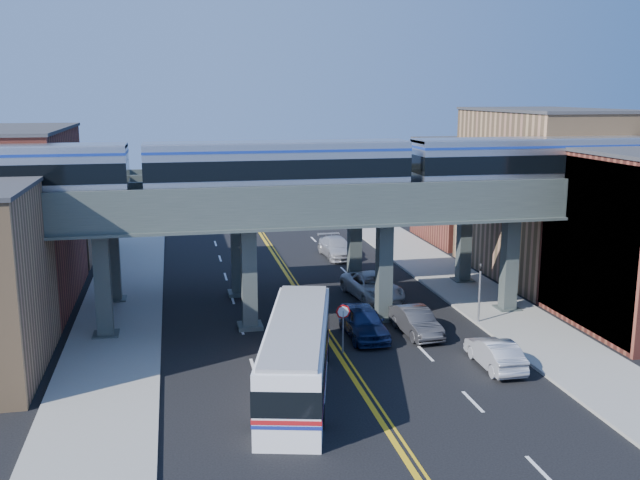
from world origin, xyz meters
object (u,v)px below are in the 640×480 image
object	(u,v)px
car_lane_a	(364,322)
car_parked_curb	(495,353)
car_lane_b	(416,321)
car_lane_c	(372,286)
stop_sign	(343,321)
car_lane_d	(337,248)
transit_bus	(297,356)
traffic_signal	(480,286)
transit_train	(278,168)

from	to	relation	value
car_lane_a	car_parked_curb	bearing A→B (deg)	-47.97
car_lane_a	car_lane_b	size ratio (longest dim) A/B	1.12
car_lane_a	car_lane_c	bearing A→B (deg)	70.20
stop_sign	car_lane_b	size ratio (longest dim) A/B	0.58
stop_sign	car_lane_d	world-z (taller)	stop_sign
transit_bus	car_lane_c	xyz separation A→B (m)	(7.41, 13.55, -0.80)
traffic_signal	transit_train	bearing A→B (deg)	170.10
stop_sign	car_lane_d	bearing A→B (deg)	77.79
car_parked_curb	stop_sign	bearing A→B (deg)	-25.43
traffic_signal	car_lane_a	distance (m)	7.36
stop_sign	car_lane_c	xyz separation A→B (m)	(4.29, 9.50, -0.95)
stop_sign	car_lane_b	world-z (taller)	stop_sign
car_lane_c	car_lane_d	bearing A→B (deg)	80.60
car_lane_b	car_lane_c	xyz separation A→B (m)	(-0.41, 7.50, 0.06)
stop_sign	transit_bus	bearing A→B (deg)	-127.62
car_lane_a	car_parked_curb	distance (m)	7.67
transit_bus	car_lane_d	world-z (taller)	transit_bus
transit_train	car_lane_d	world-z (taller)	transit_train
stop_sign	transit_bus	world-z (taller)	transit_bus
car_lane_b	car_parked_curb	world-z (taller)	car_lane_b
car_lane_c	car_lane_d	world-z (taller)	car_lane_c
car_lane_a	car_lane_c	xyz separation A→B (m)	(2.57, 7.27, -0.06)
traffic_signal	car_lane_d	size ratio (longest dim) A/B	0.75
car_parked_curb	traffic_signal	bearing A→B (deg)	-106.27
transit_train	car_lane_c	size ratio (longest dim) A/B	7.82
car_lane_a	transit_bus	bearing A→B (deg)	-127.92
transit_bus	stop_sign	bearing A→B (deg)	-23.85
stop_sign	car_parked_curb	distance (m)	7.76
transit_bus	car_parked_curb	world-z (taller)	transit_bus
traffic_signal	transit_bus	bearing A→B (deg)	-149.62
traffic_signal	car_lane_d	bearing A→B (deg)	102.78
transit_bus	car_parked_curb	xyz separation A→B (m)	(10.00, 0.61, -0.88)
transit_train	car_lane_b	world-z (taller)	transit_train
car_lane_c	transit_train	bearing A→B (deg)	-154.25
car_lane_d	car_lane_c	bearing A→B (deg)	-94.81
transit_train	car_lane_c	distance (m)	11.73
transit_train	car_parked_curb	world-z (taller)	transit_train
stop_sign	traffic_signal	xyz separation A→B (m)	(8.90, 3.00, 0.54)
transit_train	stop_sign	size ratio (longest dim) A/B	17.25
traffic_signal	transit_bus	world-z (taller)	traffic_signal
car_parked_curb	transit_bus	bearing A→B (deg)	4.58
traffic_signal	car_lane_b	size ratio (longest dim) A/B	0.90
transit_train	car_parked_curb	size ratio (longest dim) A/B	10.29
car_lane_b	car_lane_c	bearing A→B (deg)	89.09
car_lane_b	car_lane_d	distance (m)	19.61
traffic_signal	car_lane_d	xyz separation A→B (m)	(-4.22, 18.61, -1.50)
stop_sign	car_lane_a	distance (m)	2.95
transit_train	car_lane_c	bearing A→B (deg)	33.33
car_lane_a	car_parked_curb	world-z (taller)	car_lane_a
traffic_signal	transit_bus	distance (m)	13.95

